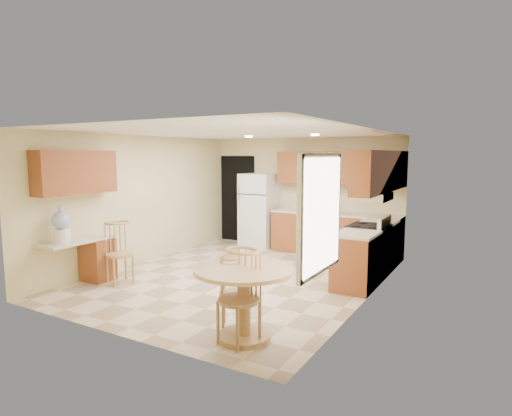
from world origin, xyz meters
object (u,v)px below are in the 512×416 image
Objects in this scene: refrigerator at (259,210)px; water_crock at (61,226)px; chair_desk at (115,248)px; chair_table_b at (234,290)px; dining_table at (244,293)px; chair_table_a at (231,286)px; stove at (367,250)px.

water_crock is at bearing -103.51° from refrigerator.
chair_desk is 1.78× the size of water_crock.
chair_table_b is 3.44m from water_crock.
refrigerator reaches higher than chair_table_b.
refrigerator is 1.47× the size of dining_table.
dining_table is at bearing -62.35° from refrigerator.
refrigerator is 5.07m from dining_table.
refrigerator reaches higher than water_crock.
dining_table is at bearing 29.26° from chair_table_a.
chair_table_b is (0.29, -0.38, 0.10)m from chair_table_a.
water_crock is at bearing 10.91° from chair_table_b.
stove is 3.21m from chair_table_a.
refrigerator is at bearing 174.54° from chair_table_a.
chair_table_b is 1.05× the size of chair_desk.
water_crock reaches higher than chair_desk.
stove is 1.92× the size of water_crock.
refrigerator is 3.80m from chair_desk.
stove is 5.06m from water_crock.
water_crock reaches higher than chair_table_a.
refrigerator is at bearing 157.01° from stove.
dining_table is 1.08× the size of chair_table_b.
dining_table is (-0.52, -3.27, 0.09)m from stove.
refrigerator is at bearing -167.63° from chair_desk.
chair_desk is (-3.47, -2.52, 0.15)m from stove.
chair_table_a is 0.84× the size of chair_table_b.
stove is at bearing -82.11° from chair_table_b.
dining_table is 1.29× the size of chair_table_a.
chair_table_a is at bearing 150.23° from dining_table.
dining_table is at bearing -1.95° from water_crock.
chair_table_a is 0.49m from chair_table_b.
chair_desk is at bearing -1.59° from chair_table_b.
stove reaches higher than dining_table.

